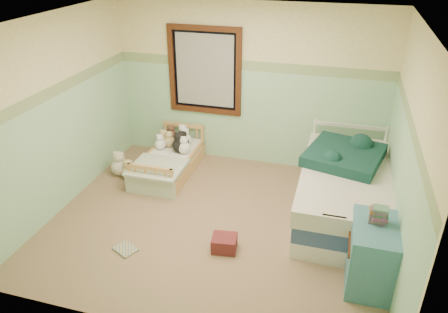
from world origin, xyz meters
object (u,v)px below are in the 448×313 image
(toddler_bed_frame, at_px, (169,167))
(plush_floor_tan, at_px, (129,172))
(dresser, at_px, (371,255))
(red_pillow, at_px, (224,243))
(plush_floor_cream, at_px, (120,167))
(floor_book, at_px, (126,249))
(twin_bed_frame, at_px, (341,207))

(toddler_bed_frame, distance_m, plush_floor_tan, 0.62)
(dresser, bearing_deg, red_pillow, 176.82)
(plush_floor_cream, bearing_deg, floor_book, -60.34)
(red_pillow, bearing_deg, plush_floor_cream, 147.92)
(floor_book, bearing_deg, toddler_bed_frame, 123.33)
(plush_floor_cream, xyz_separation_m, red_pillow, (2.03, -1.27, -0.04))
(toddler_bed_frame, height_order, plush_floor_tan, plush_floor_tan)
(floor_book, bearing_deg, twin_bed_frame, 57.75)
(dresser, bearing_deg, plush_floor_tan, 159.50)
(dresser, xyz_separation_m, red_pillow, (-1.60, 0.09, -0.27))
(twin_bed_frame, xyz_separation_m, red_pillow, (-1.29, -1.11, -0.02))
(toddler_bed_frame, relative_size, plush_floor_cream, 5.24)
(dresser, xyz_separation_m, floor_book, (-2.72, -0.24, -0.35))
(plush_floor_tan, bearing_deg, toddler_bed_frame, 35.50)
(dresser, bearing_deg, twin_bed_frame, 104.70)
(plush_floor_cream, distance_m, plush_floor_tan, 0.21)
(toddler_bed_frame, distance_m, floor_book, 1.90)
(plush_floor_tan, relative_size, floor_book, 0.84)
(plush_floor_tan, xyz_separation_m, dresser, (3.44, -1.29, 0.25))
(toddler_bed_frame, distance_m, dresser, 3.38)
(toddler_bed_frame, xyz_separation_m, plush_floor_tan, (-0.50, -0.36, 0.02))
(plush_floor_cream, distance_m, red_pillow, 2.39)
(toddler_bed_frame, bearing_deg, twin_bed_frame, -9.69)
(toddler_bed_frame, xyz_separation_m, red_pillow, (1.33, -1.56, -0.00))
(plush_floor_cream, distance_m, floor_book, 1.85)
(plush_floor_tan, relative_size, red_pillow, 0.76)
(plush_floor_tan, distance_m, floor_book, 1.69)
(toddler_bed_frame, relative_size, plush_floor_tan, 6.45)
(plush_floor_cream, distance_m, dresser, 3.88)
(twin_bed_frame, distance_m, dresser, 1.26)
(red_pillow, xyz_separation_m, floor_book, (-1.11, -0.33, -0.08))
(toddler_bed_frame, relative_size, dresser, 1.94)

